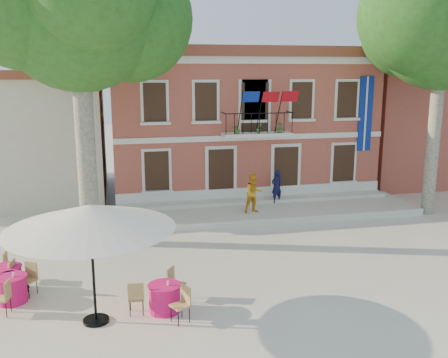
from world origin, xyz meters
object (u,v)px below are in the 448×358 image
Objects in this scene: pedestrian_orange at (254,193)px; pedestrian_navy at (277,186)px; patio_umbrella at (90,217)px; cafe_table_1 at (164,297)px; cafe_table_2 at (7,278)px; plane_tree_east at (444,23)px; plane_tree_west at (78,10)px; cafe_table_0 at (11,288)px.

pedestrian_navy is at bearing 32.23° from pedestrian_orange.
patio_umbrella is 12.36m from pedestrian_navy.
pedestrian_navy reaches higher than cafe_table_1.
pedestrian_navy is at bearing 33.01° from cafe_table_2.
plane_tree_east is 19.39m from cafe_table_2.
plane_tree_west is 11.49m from pedestrian_navy.
pedestrian_orange is (6.84, 1.61, -7.27)m from plane_tree_west.
patio_umbrella is 10.39m from pedestrian_orange.
cafe_table_1 is (4.15, -1.48, 0.01)m from cafe_table_0.
pedestrian_navy is (8.32, 2.95, -7.35)m from plane_tree_west.
cafe_table_2 is at bearing -158.63° from pedestrian_orange.
pedestrian_orange is (-7.99, 0.83, -7.18)m from plane_tree_east.
cafe_table_0 is at bearing -154.49° from pedestrian_orange.
plane_tree_west is 1.01× the size of plane_tree_east.
patio_umbrella is at bearing -35.59° from cafe_table_0.
pedestrian_orange is (-1.48, -1.34, 0.08)m from pedestrian_navy.
cafe_table_0 is at bearing -71.27° from cafe_table_2.
cafe_table_2 is (-0.26, 0.76, 0.01)m from cafe_table_0.
pedestrian_orange is at bearing 13.26° from plane_tree_west.
plane_tree_west is 7.29× the size of pedestrian_navy.
plane_tree_east reaches higher than cafe_table_2.
plane_tree_east is at bearing 28.71° from cafe_table_1.
cafe_table_2 is (-17.07, -4.69, -7.91)m from plane_tree_east.
cafe_table_0 is at bearing -113.00° from plane_tree_west.
plane_tree_east reaches higher than cafe_table_1.
cafe_table_2 is at bearing -119.80° from plane_tree_west.
pedestrian_navy is 0.84× the size of cafe_table_2.
pedestrian_orange is 0.92× the size of cafe_table_2.
plane_tree_west is 8.47m from patio_umbrella.
pedestrian_orange is at bearing 22.10° from pedestrian_navy.
pedestrian_navy is (7.96, 9.30, -1.75)m from patio_umbrella.
plane_tree_west is 9.48m from cafe_table_0.
pedestrian_orange is at bearing 50.87° from patio_umbrella.
cafe_table_1 is (-12.66, -6.93, -7.91)m from plane_tree_east.
cafe_table_1 is at bearing -151.29° from plane_tree_east.
plane_tree_west is 10.11m from pedestrian_orange.
plane_tree_east reaches higher than pedestrian_navy.
plane_tree_east is 6.52× the size of pedestrian_orange.
cafe_table_1 is at bearing -19.68° from cafe_table_0.
plane_tree_east is 16.46m from cafe_table_1.
plane_tree_west reaches higher than cafe_table_1.
plane_tree_west is 6.10× the size of cafe_table_2.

